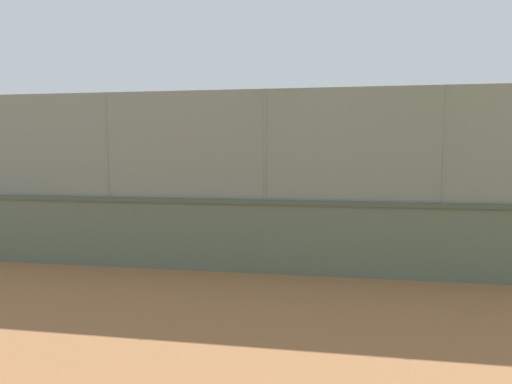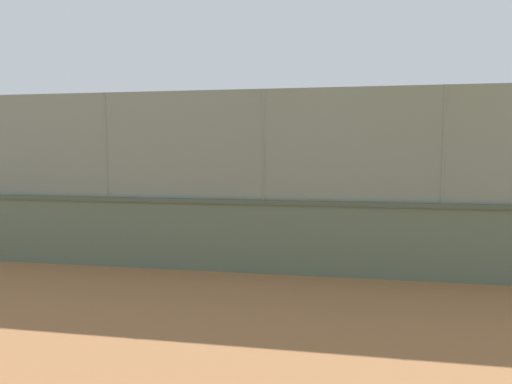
# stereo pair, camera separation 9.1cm
# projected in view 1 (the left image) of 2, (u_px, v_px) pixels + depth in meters

# --- Properties ---
(ground_plane) EXTENTS (260.00, 260.00, 0.00)m
(ground_plane) POSITION_uv_depth(u_px,v_px,m) (246.00, 209.00, 18.75)
(ground_plane) COLOR #A36B42
(perimeter_wall) EXTENTS (26.80, 1.09, 1.44)m
(perimeter_wall) POSITION_uv_depth(u_px,v_px,m) (110.00, 231.00, 9.55)
(perimeter_wall) COLOR slate
(perimeter_wall) RESTS_ON ground_plane
(fence_panel_on_wall) EXTENTS (26.33, 0.83, 2.13)m
(fence_panel_on_wall) POSITION_uv_depth(u_px,v_px,m) (107.00, 145.00, 9.39)
(fence_panel_on_wall) COLOR gray
(fence_panel_on_wall) RESTS_ON perimeter_wall
(player_foreground_swinging) EXTENTS (0.74, 1.25, 1.58)m
(player_foreground_swinging) POSITION_uv_depth(u_px,v_px,m) (311.00, 189.00, 17.27)
(player_foreground_swinging) COLOR #591919
(player_foreground_swinging) RESTS_ON ground_plane
(player_at_service_line) EXTENTS (0.97, 0.89, 1.69)m
(player_at_service_line) POSITION_uv_depth(u_px,v_px,m) (282.00, 195.00, 14.50)
(player_at_service_line) COLOR navy
(player_at_service_line) RESTS_ON ground_plane
(sports_ball) EXTENTS (0.22, 0.22, 0.22)m
(sports_ball) POSITION_uv_depth(u_px,v_px,m) (294.00, 217.00, 15.73)
(sports_ball) COLOR white
(sports_ball) RESTS_ON ground_plane
(spare_ball_by_wall) EXTENTS (0.19, 0.19, 0.19)m
(spare_ball_by_wall) POSITION_uv_depth(u_px,v_px,m) (148.00, 242.00, 11.54)
(spare_ball_by_wall) COLOR yellow
(spare_ball_by_wall) RESTS_ON ground_plane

